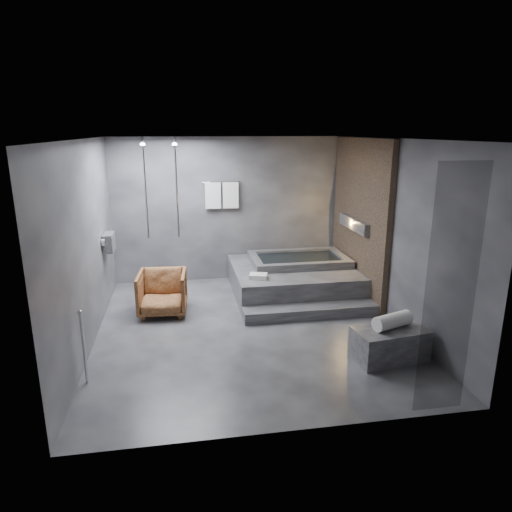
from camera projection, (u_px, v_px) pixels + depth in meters
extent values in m
plane|color=#2C2C2E|center=(249.00, 328.00, 6.95)|extent=(5.00, 5.00, 0.00)
cube|color=#49494C|center=(248.00, 139.00, 6.20)|extent=(4.50, 5.00, 0.04)
cube|color=#36353A|center=(229.00, 210.00, 8.95)|extent=(4.50, 0.04, 2.80)
cube|color=#36353A|center=(290.00, 301.00, 4.20)|extent=(4.50, 0.04, 2.80)
cube|color=#36353A|center=(86.00, 245.00, 6.21)|extent=(0.04, 5.00, 2.80)
cube|color=#36353A|center=(395.00, 233.00, 6.94)|extent=(0.04, 5.00, 2.80)
cube|color=#83664D|center=(359.00, 218.00, 8.12)|extent=(0.10, 2.40, 2.78)
cube|color=#FF9938|center=(355.00, 224.00, 8.13)|extent=(0.14, 1.20, 0.20)
cube|color=slate|center=(109.00, 242.00, 7.64)|extent=(0.16, 0.42, 0.30)
imported|color=beige|center=(109.00, 246.00, 7.56)|extent=(0.08, 0.08, 0.21)
imported|color=beige|center=(111.00, 245.00, 7.75)|extent=(0.07, 0.07, 0.15)
cylinder|color=silver|center=(177.00, 188.00, 8.23)|extent=(0.04, 0.04, 1.80)
cylinder|color=silver|center=(145.00, 189.00, 8.14)|extent=(0.04, 0.04, 1.80)
cylinder|color=silver|center=(221.00, 182.00, 8.72)|extent=(0.75, 0.02, 0.02)
cube|color=white|center=(213.00, 196.00, 8.74)|extent=(0.30, 0.06, 0.50)
cube|color=white|center=(231.00, 195.00, 8.80)|extent=(0.30, 0.06, 0.50)
cylinder|color=silver|center=(84.00, 348.00, 5.34)|extent=(0.04, 0.04, 0.90)
cube|color=black|center=(450.00, 294.00, 4.53)|extent=(0.55, 0.01, 2.60)
cube|color=#313133|center=(293.00, 279.00, 8.43)|extent=(2.20, 2.00, 0.50)
cube|color=#313133|center=(311.00, 312.00, 7.35)|extent=(2.20, 0.36, 0.18)
cube|color=#343436|center=(389.00, 344.00, 5.98)|extent=(1.00, 0.64, 0.42)
imported|color=#492612|center=(162.00, 293.00, 7.43)|extent=(0.81, 0.83, 0.71)
cylinder|color=white|center=(392.00, 321.00, 5.93)|extent=(0.58, 0.37, 0.20)
cube|color=silver|center=(258.00, 276.00, 7.68)|extent=(0.34, 0.29, 0.08)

